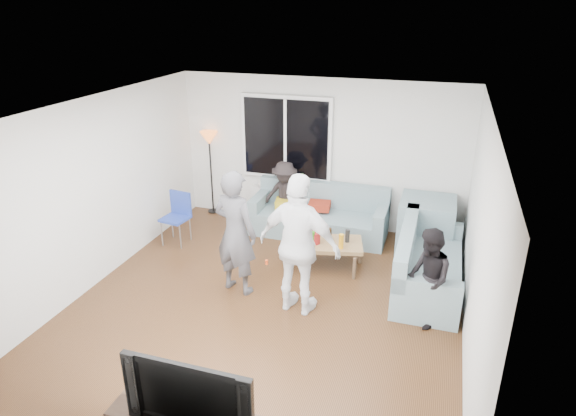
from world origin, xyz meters
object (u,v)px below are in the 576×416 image
(player_left, at_px, (236,233))
(spectator_back, at_px, (285,196))
(side_chair, at_px, (175,219))
(sofa_right_section, at_px, (430,260))
(floor_lamp, at_px, (211,173))
(player_right, at_px, (299,246))
(coffee_table, at_px, (325,254))
(sofa_back_section, at_px, (319,212))
(television, at_px, (194,388))
(spectator_right, at_px, (428,278))

(player_left, distance_m, spectator_back, 2.12)
(side_chair, bearing_deg, sofa_right_section, 5.90)
(floor_lamp, distance_m, player_left, 2.88)
(side_chair, xyz_separation_m, player_right, (2.50, -1.26, 0.50))
(side_chair, bearing_deg, player_right, -18.56)
(sofa_right_section, distance_m, floor_lamp, 4.37)
(sofa_right_section, relative_size, coffee_table, 1.82)
(sofa_right_section, bearing_deg, coffee_table, 84.57)
(player_right, bearing_deg, spectator_back, -57.97)
(spectator_back, bearing_deg, player_right, -63.63)
(sofa_right_section, bearing_deg, sofa_back_section, 57.69)
(sofa_back_section, bearing_deg, television, -88.24)
(player_right, bearing_deg, side_chair, -16.93)
(sofa_back_section, relative_size, coffee_table, 2.09)
(television, bearing_deg, player_left, 106.06)
(player_left, xyz_separation_m, player_right, (0.95, -0.22, 0.06))
(player_left, bearing_deg, television, 119.35)
(player_left, relative_size, spectator_right, 1.37)
(player_right, bearing_deg, floor_lamp, -36.93)
(player_right, distance_m, television, 2.48)
(sofa_right_section, distance_m, side_chair, 4.07)
(sofa_right_section, xyz_separation_m, television, (-1.75, -3.57, 0.35))
(sofa_back_section, xyz_separation_m, player_left, (-0.63, -2.08, 0.45))
(spectator_right, bearing_deg, sofa_back_section, -154.74)
(spectator_back, bearing_deg, sofa_back_section, 1.40)
(coffee_table, height_order, side_chair, side_chair)
(spectator_back, bearing_deg, floor_lamp, 172.27)
(coffee_table, xyz_separation_m, television, (-0.22, -3.71, 0.57))
(sofa_back_section, height_order, player_right, player_right)
(floor_lamp, bearing_deg, player_left, -57.64)
(side_chair, bearing_deg, coffee_table, 7.80)
(coffee_table, distance_m, television, 3.76)
(floor_lamp, xyz_separation_m, television, (2.32, -5.13, -0.01))
(sofa_back_section, xyz_separation_m, side_chair, (-2.17, -1.04, 0.01))
(coffee_table, bearing_deg, floor_lamp, 150.95)
(side_chair, distance_m, floor_lamp, 1.44)
(side_chair, bearing_deg, floor_lamp, 98.17)
(floor_lamp, xyz_separation_m, player_left, (1.54, -2.43, 0.10))
(spectator_back, bearing_deg, television, -76.72)
(sofa_right_section, distance_m, player_left, 2.71)
(coffee_table, height_order, spectator_back, spectator_back)
(coffee_table, height_order, floor_lamp, floor_lamp)
(sofa_back_section, xyz_separation_m, sofa_right_section, (1.90, -1.20, 0.00))
(player_left, height_order, television, player_left)
(spectator_right, relative_size, television, 1.11)
(television, bearing_deg, player_right, 85.85)
(sofa_right_section, bearing_deg, spectator_back, 64.00)
(coffee_table, bearing_deg, player_right, -92.03)
(player_right, xyz_separation_m, spectator_right, (1.57, 0.19, -0.30))
(side_chair, height_order, floor_lamp, floor_lamp)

